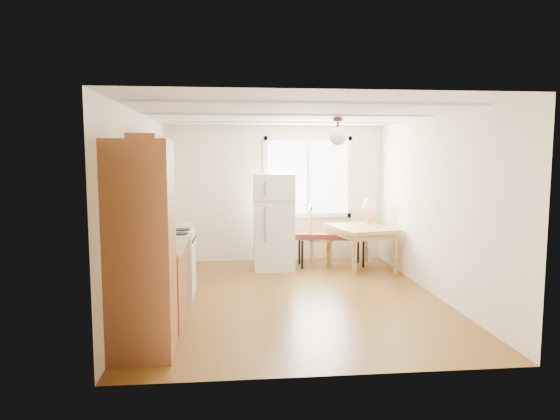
{
  "coord_description": "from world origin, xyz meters",
  "views": [
    {
      "loc": [
        -0.84,
        -6.67,
        1.95
      ],
      "look_at": [
        -0.11,
        0.59,
        1.15
      ],
      "focal_mm": 32.0,
      "sensor_mm": 36.0,
      "label": 1
    }
  ],
  "objects": [
    {
      "name": "kitchen_run",
      "position": [
        -1.72,
        -0.63,
        0.84
      ],
      "size": [
        0.65,
        3.4,
        2.2
      ],
      "color": "brown",
      "rests_on": "ground"
    },
    {
      "name": "room_shell",
      "position": [
        0.0,
        0.0,
        1.25
      ],
      "size": [
        4.6,
        5.6,
        2.62
      ],
      "color": "#573511",
      "rests_on": "ground"
    },
    {
      "name": "dining_table",
      "position": [
        1.39,
        1.6,
        0.64
      ],
      "size": [
        1.11,
        1.34,
        0.74
      ],
      "rotation": [
        0.0,
        0.0,
        0.2
      ],
      "color": "olive",
      "rests_on": "ground"
    },
    {
      "name": "refrigerator",
      "position": [
        -0.1,
        1.79,
        0.82
      ],
      "size": [
        0.69,
        0.71,
        1.64
      ],
      "rotation": [
        0.0,
        0.0,
        -0.02
      ],
      "color": "white",
      "rests_on": "ground"
    },
    {
      "name": "bench",
      "position": [
        0.93,
        1.89,
        0.53
      ],
      "size": [
        1.35,
        0.69,
        0.59
      ],
      "rotation": [
        0.0,
        0.0,
        -0.17
      ],
      "color": "maroon",
      "rests_on": "ground"
    },
    {
      "name": "table_lamp",
      "position": [
        1.61,
        1.9,
        1.07
      ],
      "size": [
        0.27,
        0.27,
        0.46
      ],
      "rotation": [
        0.0,
        0.0,
        0.15
      ],
      "color": "gold",
      "rests_on": "dining_table"
    },
    {
      "name": "window_unit",
      "position": [
        0.6,
        2.47,
        1.55
      ],
      "size": [
        1.64,
        0.05,
        1.51
      ],
      "color": "white",
      "rests_on": "room_shell"
    },
    {
      "name": "kettle",
      "position": [
        -1.73,
        -0.4,
        0.98
      ],
      "size": [
        0.11,
        0.11,
        0.2
      ],
      "color": "red",
      "rests_on": "kitchen_run"
    },
    {
      "name": "coffee_maker",
      "position": [
        -1.72,
        -0.97,
        1.04
      ],
      "size": [
        0.23,
        0.28,
        0.39
      ],
      "rotation": [
        0.0,
        0.0,
        -0.15
      ],
      "color": "black",
      "rests_on": "kitchen_run"
    },
    {
      "name": "chair",
      "position": [
        0.65,
        1.91,
        0.62
      ],
      "size": [
        0.48,
        0.47,
        1.07
      ],
      "rotation": [
        0.0,
        0.0,
        -0.09
      ],
      "color": "olive",
      "rests_on": "ground"
    },
    {
      "name": "pendant_light",
      "position": [
        0.7,
        0.4,
        2.24
      ],
      "size": [
        0.26,
        0.26,
        0.4
      ],
      "color": "#302115",
      "rests_on": "room_shell"
    }
  ]
}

